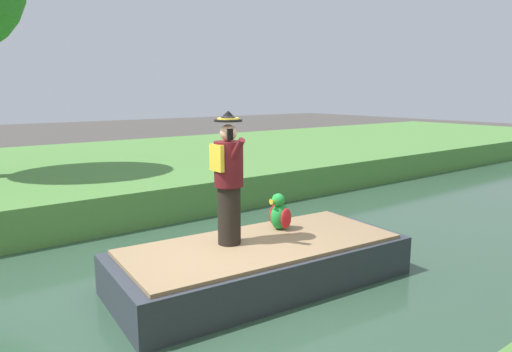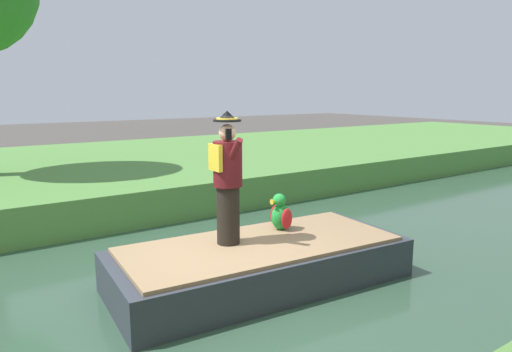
{
  "view_description": "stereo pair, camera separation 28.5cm",
  "coord_description": "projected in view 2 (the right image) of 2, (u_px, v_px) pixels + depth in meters",
  "views": [
    {
      "loc": [
        4.96,
        -3.15,
        2.81
      ],
      "look_at": [
        -0.28,
        0.83,
        1.61
      ],
      "focal_mm": 32.51,
      "sensor_mm": 36.0,
      "label": 1
    },
    {
      "loc": [
        5.13,
        -2.92,
        2.81
      ],
      "look_at": [
        -0.28,
        0.83,
        1.61
      ],
      "focal_mm": 32.51,
      "sensor_mm": 36.0,
      "label": 2
    }
  ],
  "objects": [
    {
      "name": "grass_bank_near",
      "position": [
        67.0,
        177.0,
        13.04
      ],
      "size": [
        9.89,
        48.0,
        0.86
      ],
      "primitive_type": "cube",
      "color": "#568E42",
      "rests_on": "ground"
    },
    {
      "name": "canal_water",
      "position": [
        217.0,
        298.0,
        6.28
      ],
      "size": [
        7.01,
        48.0,
        0.1
      ],
      "primitive_type": "cube",
      "color": "#33513D",
      "rests_on": "ground"
    },
    {
      "name": "person_pirate",
      "position": [
        228.0,
        179.0,
        6.35
      ],
      "size": [
        0.61,
        0.42,
        1.85
      ],
      "rotation": [
        0.0,
        0.0,
        -0.01
      ],
      "color": "black",
      "rests_on": "boat"
    },
    {
      "name": "boat",
      "position": [
        260.0,
        263.0,
        6.61
      ],
      "size": [
        2.15,
        4.34,
        0.61
      ],
      "color": "#333842",
      "rests_on": "canal_water"
    },
    {
      "name": "parrot_plush",
      "position": [
        281.0,
        214.0,
        7.13
      ],
      "size": [
        0.36,
        0.34,
        0.57
      ],
      "color": "green",
      "rests_on": "boat"
    },
    {
      "name": "ground_plane",
      "position": [
        218.0,
        302.0,
        6.29
      ],
      "size": [
        80.0,
        80.0,
        0.0
      ],
      "primitive_type": "plane",
      "color": "#4C4742"
    }
  ]
}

